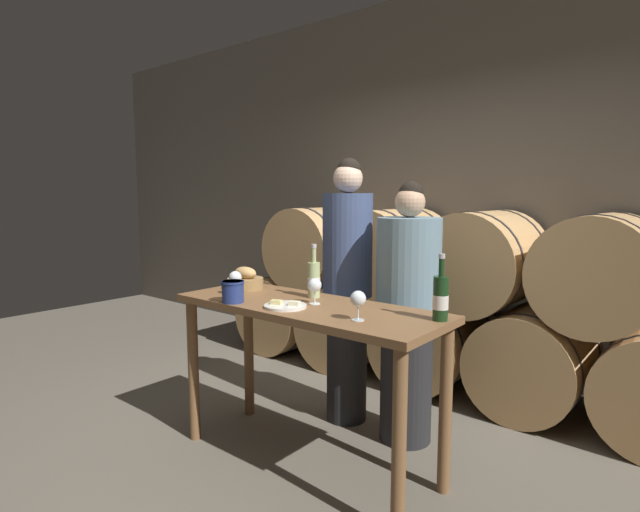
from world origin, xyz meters
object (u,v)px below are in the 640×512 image
object	(u,v)px
person_left	(347,289)
wine_glass_far_left	(235,278)
bread_basket	(245,281)
wine_glass_center	(358,299)
cheese_plate	(285,306)
tasting_table	(307,331)
wine_bottle_red	(441,298)
wine_bottle_white	(314,279)
person_right	(408,314)
wine_glass_left	(315,286)
blue_crock	(233,291)

from	to	relation	value
person_left	wine_glass_far_left	distance (m)	0.75
bread_basket	wine_glass_center	distance (m)	1.02
cheese_plate	tasting_table	bearing A→B (deg)	76.36
tasting_table	wine_bottle_red	distance (m)	0.77
bread_basket	cheese_plate	xyz separation A→B (m)	(0.55, -0.22, -0.04)
wine_bottle_red	wine_bottle_white	world-z (taller)	wine_bottle_red
wine_bottle_red	wine_glass_center	bearing A→B (deg)	-140.81
person_right	wine_glass_center	world-z (taller)	person_right
person_left	wine_bottle_white	size ratio (longest dim) A/B	5.60
wine_bottle_white	wine_glass_far_left	bearing A→B (deg)	-149.55
wine_bottle_red	wine_bottle_white	bearing A→B (deg)	177.80
person_left	person_right	world-z (taller)	person_left
wine_glass_far_left	wine_glass_left	xyz separation A→B (m)	(0.52, 0.10, 0.00)
tasting_table	wine_bottle_white	distance (m)	0.31
tasting_table	wine_glass_far_left	size ratio (longest dim) A/B	10.91
person_right	wine_glass_center	xyz separation A→B (m)	(0.13, -0.70, 0.22)
person_left	wine_glass_left	distance (m)	0.61
person_left	tasting_table	bearing A→B (deg)	-75.02
person_right	tasting_table	bearing A→B (deg)	-116.28
cheese_plate	wine_glass_far_left	world-z (taller)	wine_glass_far_left
blue_crock	wine_glass_far_left	size ratio (longest dim) A/B	0.90
bread_basket	cheese_plate	distance (m)	0.59
person_right	person_left	bearing A→B (deg)	179.99
blue_crock	wine_glass_far_left	distance (m)	0.21
cheese_plate	wine_glass_far_left	bearing A→B (deg)	173.13
person_left	wine_bottle_white	distance (m)	0.45
cheese_plate	wine_glass_far_left	size ratio (longest dim) A/B	1.57
person_left	wine_bottle_white	xyz separation A→B (m)	(0.08, -0.43, 0.13)
tasting_table	wine_bottle_white	bearing A→B (deg)	117.03
tasting_table	wine_bottle_white	xyz separation A→B (m)	(-0.08, 0.16, 0.26)
tasting_table	person_right	bearing A→B (deg)	63.72
blue_crock	bread_basket	xyz separation A→B (m)	(-0.24, 0.31, -0.01)
wine_bottle_white	wine_glass_center	bearing A→B (deg)	-28.81
wine_bottle_white	wine_glass_far_left	size ratio (longest dim) A/B	2.17
person_left	wine_glass_left	size ratio (longest dim) A/B	12.15
person_left	wine_bottle_red	world-z (taller)	person_left
tasting_table	wine_glass_left	bearing A→B (deg)	33.99
cheese_plate	wine_glass_far_left	distance (m)	0.46
wine_bottle_white	blue_crock	size ratio (longest dim) A/B	2.41
bread_basket	wine_glass_center	xyz separation A→B (m)	(1.00, -0.20, 0.05)
blue_crock	wine_glass_center	world-z (taller)	wine_glass_center
person_left	cheese_plate	size ratio (longest dim) A/B	7.73
person_right	cheese_plate	size ratio (longest dim) A/B	7.04
blue_crock	wine_glass_center	bearing A→B (deg)	8.26
tasting_table	person_right	world-z (taller)	person_right
cheese_plate	bread_basket	bearing A→B (deg)	158.16
bread_basket	wine_glass_center	bearing A→B (deg)	-11.44
person_right	wine_bottle_white	xyz separation A→B (m)	(-0.37, -0.43, 0.23)
wine_glass_far_left	wine_bottle_red	bearing A→B (deg)	9.76
wine_glass_left	person_left	bearing A→B (deg)	108.97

